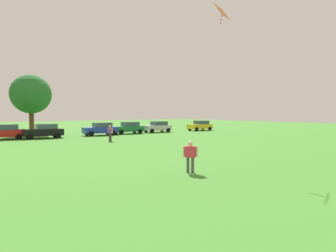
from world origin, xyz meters
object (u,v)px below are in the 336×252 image
at_px(adult_bystander, 190,154).
at_px(parked_car_red_2, 4,132).
at_px(parked_car_blue_4, 101,129).
at_px(kite, 222,13).
at_px(tree_far_right, 31,94).
at_px(parked_car_black_3, 44,131).
at_px(parked_car_yellow_7, 200,125).
at_px(parked_car_green_5, 129,128).
at_px(bystander_near_trees, 110,132).
at_px(parked_car_silver_6, 158,127).

xyz_separation_m(adult_bystander, parked_car_red_2, (-6.51, 24.72, -0.08)).
bearing_deg(parked_car_blue_4, parked_car_red_2, -2.14).
bearing_deg(kite, tree_far_right, 102.80).
bearing_deg(parked_car_black_3, tree_far_right, -85.48).
bearing_deg(parked_car_yellow_7, parked_car_green_5, -1.14).
bearing_deg(parked_car_green_5, adult_bystander, 70.49).
bearing_deg(parked_car_black_3, parked_car_green_5, -175.92).
height_order(bystander_near_trees, parked_car_black_3, parked_car_black_3).
relative_size(adult_bystander, parked_car_yellow_7, 0.37).
xyz_separation_m(parked_car_red_2, parked_car_yellow_7, (28.55, -0.23, 0.00)).
bearing_deg(parked_car_yellow_7, parked_car_blue_4, 0.58).
height_order(bystander_near_trees, parked_car_blue_4, parked_car_blue_4).
bearing_deg(kite, parked_car_yellow_7, 51.23).
relative_size(bystander_near_trees, tree_far_right, 0.21).
bearing_deg(bystander_near_trees, parked_car_yellow_7, -77.73).
relative_size(parked_car_blue_4, tree_far_right, 0.53).
height_order(parked_car_red_2, parked_car_silver_6, same).
bearing_deg(parked_car_red_2, parked_car_green_5, -179.88).
bearing_deg(adult_bystander, parked_car_yellow_7, 91.79).
relative_size(bystander_near_trees, parked_car_black_3, 0.39).
bearing_deg(parked_car_black_3, parked_car_red_2, -11.02).
bearing_deg(parked_car_silver_6, bystander_near_trees, 37.42).
xyz_separation_m(kite, tree_far_right, (-6.49, 28.56, -3.44)).
distance_m(adult_bystander, parked_car_silver_6, 28.46).
bearing_deg(bystander_near_trees, parked_car_black_3, 23.03).
bearing_deg(parked_car_yellow_7, bystander_near_trees, 22.74).
height_order(parked_car_red_2, parked_car_black_3, same).
bearing_deg(parked_car_green_5, parked_car_blue_4, 5.84).
distance_m(adult_bystander, tree_far_right, 30.43).
bearing_deg(adult_bystander, kite, 65.48).
xyz_separation_m(bystander_near_trees, parked_car_black_3, (-5.06, 7.64, -0.14)).
distance_m(bystander_near_trees, parked_car_red_2, 12.34).
bearing_deg(tree_far_right, parked_car_black_3, -85.48).
bearing_deg(tree_far_right, parked_car_silver_6, -16.70).
xyz_separation_m(adult_bystander, parked_car_yellow_7, (22.04, 24.49, -0.08)).
xyz_separation_m(parked_car_black_3, parked_car_blue_4, (6.99, 0.36, 0.00)).
bearing_deg(adult_bystander, tree_far_right, 139.51).
relative_size(parked_car_black_3, parked_car_green_5, 1.00).
relative_size(parked_car_yellow_7, tree_far_right, 0.53).
relative_size(adult_bystander, parked_car_black_3, 0.37).
xyz_separation_m(bystander_near_trees, kite, (0.96, -14.92, 7.88)).
xyz_separation_m(bystander_near_trees, parked_car_red_2, (-9.03, 8.41, -0.14)).
relative_size(parked_car_red_2, parked_car_blue_4, 1.00).
bearing_deg(kite, parked_car_silver_6, 66.38).
distance_m(parked_car_red_2, parked_car_blue_4, 10.97).
relative_size(kite, parked_car_yellow_7, 0.30).
bearing_deg(bystander_near_trees, parked_car_green_5, -46.98).
relative_size(bystander_near_trees, parked_car_yellow_7, 0.39).
relative_size(parked_car_silver_6, tree_far_right, 0.53).
bearing_deg(parked_car_green_5, bystander_near_trees, 53.49).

